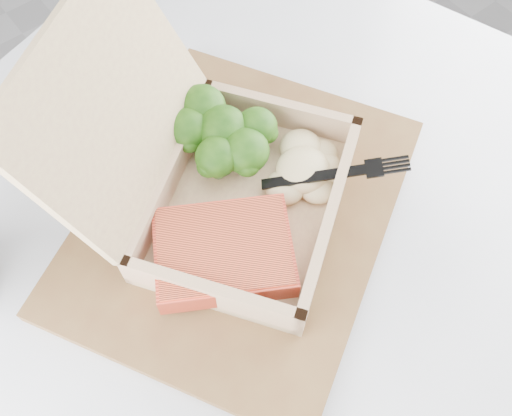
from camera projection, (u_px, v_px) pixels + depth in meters
floor at (69, 330)px, 1.26m from camera, size 4.00×4.00×0.00m
cafe_table at (264, 291)px, 0.74m from camera, size 0.98×0.98×0.72m
serving_tray at (239, 214)px, 0.57m from camera, size 0.45×0.42×0.02m
takeout_container at (207, 172)px, 0.53m from camera, size 0.32×0.33×0.19m
salmon_fillet at (224, 252)px, 0.52m from camera, size 0.16×0.14×0.03m
broccoli_pile at (223, 135)px, 0.57m from camera, size 0.12×0.12×0.04m
mashed_potatoes at (303, 169)px, 0.56m from camera, size 0.09×0.08×0.03m
plastic_fork at (294, 178)px, 0.54m from camera, size 0.13×0.10×0.02m
receipt at (103, 106)px, 0.65m from camera, size 0.14×0.17×0.00m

